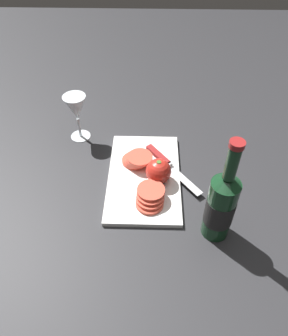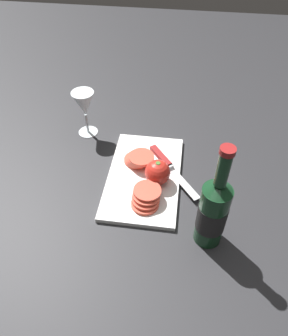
% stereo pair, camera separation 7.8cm
% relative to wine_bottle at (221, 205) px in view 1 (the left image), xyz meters
% --- Properties ---
extents(ground_plane, '(3.00, 3.00, 0.00)m').
position_rel_wine_bottle_xyz_m(ground_plane, '(0.16, 0.20, -0.11)').
color(ground_plane, '#28282B').
extents(cutting_board, '(0.37, 0.22, 0.02)m').
position_rel_wine_bottle_xyz_m(cutting_board, '(0.19, 0.20, -0.10)').
color(cutting_board, white).
rests_on(cutting_board, ground_plane).
extents(wine_bottle, '(0.07, 0.07, 0.32)m').
position_rel_wine_bottle_xyz_m(wine_bottle, '(0.00, 0.00, 0.00)').
color(wine_bottle, '#14381E').
rests_on(wine_bottle, ground_plane).
extents(wine_glass, '(0.08, 0.08, 0.17)m').
position_rel_wine_bottle_xyz_m(wine_glass, '(0.39, 0.43, 0.00)').
color(wine_glass, silver).
rests_on(wine_glass, ground_plane).
extents(whole_tomato, '(0.08, 0.08, 0.08)m').
position_rel_wine_bottle_xyz_m(whole_tomato, '(0.17, 0.15, -0.06)').
color(whole_tomato, red).
rests_on(whole_tomato, cutting_board).
extents(knife, '(0.22, 0.17, 0.01)m').
position_rel_wine_bottle_xyz_m(knife, '(0.26, 0.14, -0.09)').
color(knife, silver).
rests_on(knife, cutting_board).
extents(tomato_slice_stack_near, '(0.10, 0.10, 0.04)m').
position_rel_wine_bottle_xyz_m(tomato_slice_stack_near, '(0.24, 0.22, -0.08)').
color(tomato_slice_stack_near, '#DB4C38').
rests_on(tomato_slice_stack_near, cutting_board).
extents(tomato_slice_stack_far, '(0.11, 0.08, 0.04)m').
position_rel_wine_bottle_xyz_m(tomato_slice_stack_far, '(0.09, 0.18, -0.08)').
color(tomato_slice_stack_far, '#DB4C38').
rests_on(tomato_slice_stack_far, cutting_board).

